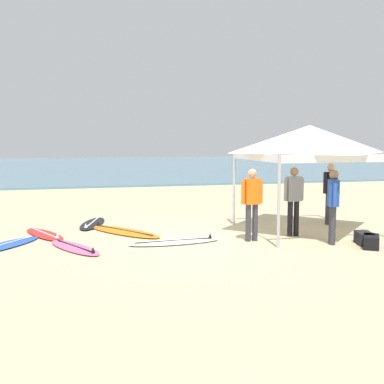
{
  "coord_description": "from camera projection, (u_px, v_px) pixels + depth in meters",
  "views": [
    {
      "loc": [
        -2.89,
        -10.91,
        2.41
      ],
      "look_at": [
        0.18,
        1.31,
        1.0
      ],
      "focal_mm": 44.82,
      "sensor_mm": 36.0,
      "label": 1
    }
  ],
  "objects": [
    {
      "name": "ground_plane",
      "position": [
        198.0,
        239.0,
        11.49
      ],
      "size": [
        80.0,
        80.0,
        0.0
      ],
      "primitive_type": "plane",
      "color": "beige"
    },
    {
      "name": "sea",
      "position": [
        106.0,
        166.0,
        41.15
      ],
      "size": [
        80.0,
        36.0,
        0.1
      ],
      "primitive_type": "cube",
      "color": "#568499",
      "rests_on": "ground"
    },
    {
      "name": "canopy_tent",
      "position": [
        310.0,
        139.0,
        12.16
      ],
      "size": [
        3.11,
        3.11,
        2.75
      ],
      "color": "#B7B7BC",
      "rests_on": "ground"
    },
    {
      "name": "surfboard_black",
      "position": [
        92.0,
        223.0,
        13.44
      ],
      "size": [
        1.04,
        2.1,
        0.19
      ],
      "color": "black",
      "rests_on": "ground"
    },
    {
      "name": "surfboard_orange",
      "position": [
        123.0,
        231.0,
        12.31
      ],
      "size": [
        2.03,
        2.47,
        0.19
      ],
      "color": "orange",
      "rests_on": "ground"
    },
    {
      "name": "surfboard_red",
      "position": [
        45.0,
        234.0,
        11.92
      ],
      "size": [
        1.29,
        2.01,
        0.19
      ],
      "color": "red",
      "rests_on": "ground"
    },
    {
      "name": "surfboard_pink",
      "position": [
        75.0,
        248.0,
        10.47
      ],
      "size": [
        1.36,
        1.97,
        0.19
      ],
      "color": "pink",
      "rests_on": "ground"
    },
    {
      "name": "surfboard_blue",
      "position": [
        1.0,
        246.0,
        10.62
      ],
      "size": [
        1.83,
        2.13,
        0.19
      ],
      "color": "blue",
      "rests_on": "ground"
    },
    {
      "name": "surfboard_white",
      "position": [
        175.0,
        242.0,
        11.05
      ],
      "size": [
        2.19,
        0.74,
        0.19
      ],
      "color": "white",
      "rests_on": "ground"
    },
    {
      "name": "person_orange",
      "position": [
        252.0,
        199.0,
        11.21
      ],
      "size": [
        0.55,
        0.26,
        1.71
      ],
      "color": "#383842",
      "rests_on": "ground"
    },
    {
      "name": "person_blue",
      "position": [
        333.0,
        201.0,
        10.89
      ],
      "size": [
        0.34,
        0.52,
        1.71
      ],
      "color": "#383842",
      "rests_on": "ground"
    },
    {
      "name": "person_black",
      "position": [
        330.0,
        189.0,
        13.43
      ],
      "size": [
        0.51,
        0.34,
        1.71
      ],
      "color": "#2D2D33",
      "rests_on": "ground"
    },
    {
      "name": "person_grey",
      "position": [
        294.0,
        197.0,
        11.77
      ],
      "size": [
        0.55,
        0.26,
        1.71
      ],
      "color": "black",
      "rests_on": "ground"
    },
    {
      "name": "gear_bag_near_tent",
      "position": [
        364.0,
        238.0,
        10.94
      ],
      "size": [
        0.48,
        0.67,
        0.28
      ],
      "primitive_type": "cube",
      "rotation": [
        0.0,
        0.0,
        1.28
      ],
      "color": "#232328",
      "rests_on": "ground"
    },
    {
      "name": "gear_bag_by_pole",
      "position": [
        371.0,
        242.0,
        10.58
      ],
      "size": [
        0.6,
        0.68,
        0.28
      ],
      "primitive_type": "cube",
      "rotation": [
        0.0,
        0.0,
        0.98
      ],
      "color": "black",
      "rests_on": "ground"
    }
  ]
}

